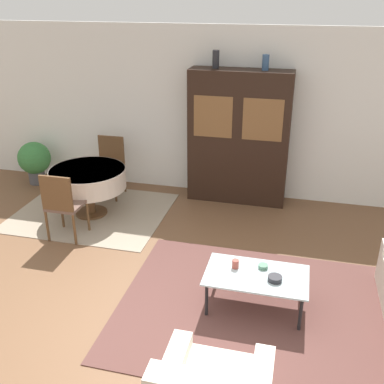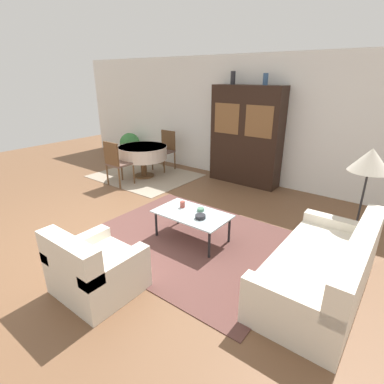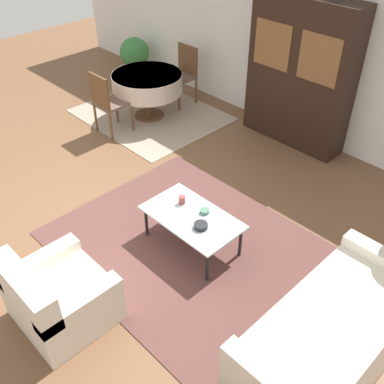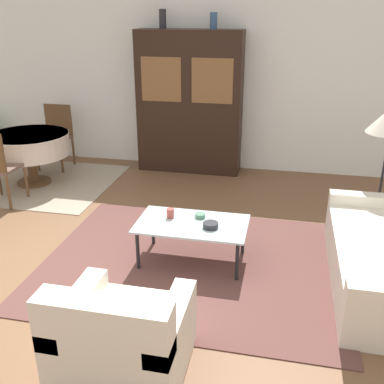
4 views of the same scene
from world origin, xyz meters
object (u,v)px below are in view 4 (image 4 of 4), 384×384
Objects in this scene: dining_table at (29,145)px; bowl at (211,225)px; bowl_small at (200,216)px; dining_chair_far at (56,133)px; coffee_table at (192,226)px; cup at (170,213)px; display_cabinet at (190,103)px; vase_short at (214,21)px; armchair at (121,339)px; vase_tall at (163,19)px.

dining_table reaches higher than bowl.
bowl_small is (-0.14, 0.20, -0.01)m from bowl.
dining_chair_far is 6.61× the size of bowl.
cup reaches higher than coffee_table.
display_cabinet is 9.46× the size of vase_short.
display_cabinet is at bearing 96.31° from armchair.
cup is 3.27m from vase_tall.
armchair is at bearing -86.92° from cup.
dining_chair_far is 3.40m from cup.
vase_tall is at bearing 32.87° from dining_table.
dining_chair_far is (-2.70, 2.42, 0.17)m from coffee_table.
vase_short is at bearing 0.15° from display_cabinet.
vase_tall is at bearing 106.30° from cup.
dining_table is (-2.08, -1.09, -0.46)m from display_cabinet.
cup is at bearing -73.70° from vase_tall.
vase_short is at bearing 99.70° from bowl.
cup is 3.17m from vase_short.
dining_chair_far is at bearing 90.00° from dining_table.
coffee_table is at bearing -111.35° from bowl_small.
display_cabinet is at bearing 102.90° from coffee_table.
vase_short is at bearing 0.00° from vase_tall.
dining_chair_far is 3.58m from bowl_small.
display_cabinet is 2.16m from dining_chair_far.
armchair is 4.71m from vase_short.
cup is 0.36× the size of vase_tall.
vase_tall reaches higher than armchair.
armchair is 1.73m from bowl_small.
cup reaches higher than bowl_small.
bowl is 3.33m from vase_short.
vase_tall is (-1.01, 2.73, 1.84)m from coffee_table.
vase_tall is (-0.78, 2.65, 1.75)m from cup.
dining_chair_far is 10.15× the size of cup.
cup is at bearing -81.70° from display_cabinet.
dining_chair_far is at bearing 122.61° from armchair.
dining_table is at bearing -147.13° from vase_tall.
cup is at bearing -89.04° from vase_short.
vase_tall reaches higher than display_cabinet.
dining_chair_far is (-2.55, 3.99, 0.27)m from armchair.
dining_table is at bearing 149.62° from bowl.
display_cabinet is 2.97m from bowl.
coffee_table is 3.16m from dining_table.
vase_short reaches higher than cup.
dining_chair_far is 3.82m from bowl.
armchair reaches higher than bowl_small.
vase_tall reaches higher than bowl_small.
dining_table is at bearing -155.72° from vase_short.
coffee_table is 1.11× the size of dining_chair_far.
display_cabinet is at bearing -0.14° from vase_tall.
coffee_table is at bearing 162.10° from bowl.
display_cabinet is at bearing 104.69° from bowl_small.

